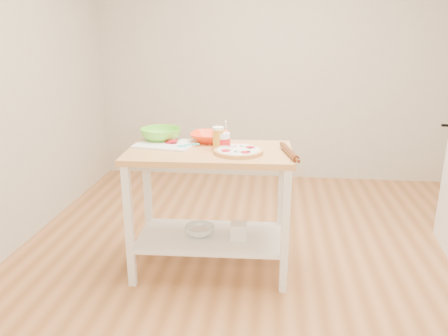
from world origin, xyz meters
The scene contains 13 objects.
room_shell centered at (0.00, 0.00, 1.35)m, with size 4.04×4.54×2.74m.
prep_island centered at (-0.42, 0.05, 0.65)m, with size 1.13×0.65×0.90m.
pizza centered at (-0.22, -0.01, 0.92)m, with size 0.32×0.32×0.05m.
cutting_board centered at (-0.75, 0.15, 0.91)m, with size 0.45×0.37×0.04m.
spatula centered at (-0.58, 0.09, 0.92)m, with size 0.14×0.09×0.01m.
knife centered at (-0.83, 0.30, 0.92)m, with size 0.27×0.07×0.01m.
orange_bowl centered at (-0.45, 0.27, 0.93)m, with size 0.28×0.28×0.07m, color #FF3E15.
green_bowl centered at (-0.81, 0.27, 0.95)m, with size 0.29×0.29×0.09m, color #6FD736.
beer_pint centered at (-0.36, 0.07, 0.98)m, with size 0.08×0.08×0.15m.
yogurt_tub centered at (-0.33, 0.08, 0.96)m, with size 0.09×0.09×0.20m.
rolling_pin centered at (0.11, -0.02, 0.92)m, with size 0.04×0.04×0.34m, color brown.
shelf_glass_bowl centered at (-0.50, 0.06, 0.29)m, with size 0.22×0.22×0.07m, color silver.
shelf_bin centered at (-0.22, 0.04, 0.32)m, with size 0.11×0.11×0.11m, color white.
Camera 1 is at (-0.01, -2.77, 1.66)m, focal length 35.00 mm.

